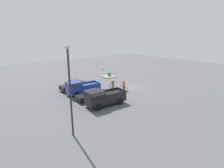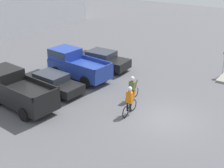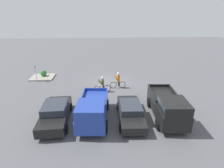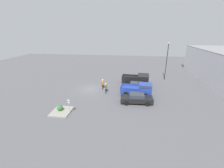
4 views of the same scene
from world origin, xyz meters
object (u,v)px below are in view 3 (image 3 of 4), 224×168
pickup_truck_1 (93,110)px  fire_lane_sign (35,71)px  sedan_0 (130,111)px  cyclist_0 (102,84)px  sedan_1 (56,113)px  cyclist_1 (118,80)px  pickup_truck_0 (168,106)px  shrub (43,73)px

pickup_truck_1 → fire_lane_sign: size_ratio=2.44×
sedan_0 → cyclist_0: (2.03, -5.25, 0.20)m
sedan_1 → cyclist_1: (-5.27, -6.07, 0.17)m
pickup_truck_0 → shrub: 16.04m
cyclist_0 → shrub: (7.41, -4.94, -0.32)m
pickup_truck_1 → sedan_1: pickup_truck_1 is taller
cyclist_0 → shrub: cyclist_0 is taller
sedan_1 → fire_lane_sign: 9.63m
cyclist_0 → fire_lane_sign: 8.52m
sedan_1 → cyclist_0: (-3.57, -5.18, 0.11)m
sedan_0 → shrub: sedan_0 is taller
pickup_truck_0 → sedan_1: pickup_truck_0 is taller
fire_lane_sign → pickup_truck_0: bearing=144.8°
cyclist_0 → shrub: 8.91m
pickup_truck_0 → sedan_0: pickup_truck_0 is taller
cyclist_0 → fire_lane_sign: bearing=-23.9°
sedan_0 → sedan_1: sedan_1 is taller
pickup_truck_0 → cyclist_0: (4.81, -5.44, -0.26)m
pickup_truck_0 → pickup_truck_1: pickup_truck_0 is taller
sedan_1 → sedan_0: bearing=179.3°
sedan_0 → pickup_truck_1: 2.88m
pickup_truck_1 → cyclist_0: size_ratio=2.92×
pickup_truck_1 → shrub: 12.41m
cyclist_0 → cyclist_1: bearing=-152.5°
sedan_1 → fire_lane_sign: fire_lane_sign is taller
sedan_1 → shrub: bearing=-69.2°
fire_lane_sign → cyclist_0: bearing=156.1°
cyclist_1 → fire_lane_sign: size_ratio=0.86×
pickup_truck_0 → cyclist_1: pickup_truck_0 is taller
cyclist_1 → fire_lane_sign: (9.49, -2.57, 0.35)m
pickup_truck_1 → fire_lane_sign: pickup_truck_1 is taller
sedan_0 → cyclist_1: bearing=-86.9°
sedan_0 → pickup_truck_0: bearing=176.1°
sedan_1 → pickup_truck_1: bearing=172.5°
pickup_truck_0 → sedan_1: 8.39m
sedan_0 → pickup_truck_1: pickup_truck_1 is taller
cyclist_1 → sedan_1: bearing=49.0°
cyclist_1 → shrub: bearing=-24.0°
pickup_truck_0 → shrub: bearing=-40.4°
sedan_1 → cyclist_0: 6.29m
sedan_0 → fire_lane_sign: fire_lane_sign is taller
cyclist_1 → shrub: 9.98m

